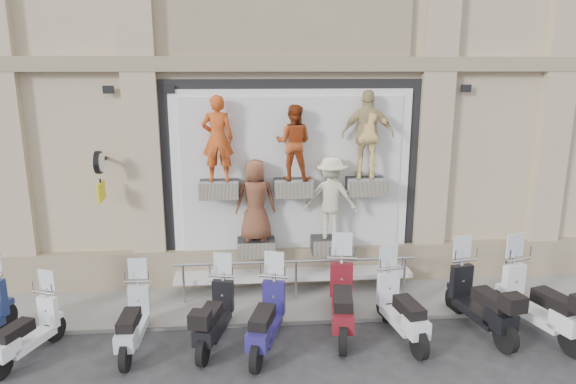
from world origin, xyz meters
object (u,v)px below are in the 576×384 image
guard_rail (296,281)px  scooter_e (266,307)px  clock_sign_bracket (100,170)px  scooter_b (26,321)px  scooter_h (481,290)px  scooter_d (214,305)px  scooter_i (541,291)px  scooter_c (132,311)px  scooter_f (342,289)px  scooter_g (402,298)px

guard_rail → scooter_e: size_ratio=2.62×
clock_sign_bracket → scooter_b: size_ratio=0.60×
guard_rail → scooter_h: (3.25, -1.52, 0.36)m
scooter_d → scooter_h: scooter_h is taller
scooter_i → guard_rail: bearing=141.6°
guard_rail → clock_sign_bracket: clock_sign_bracket is taller
scooter_d → clock_sign_bracket: bearing=152.8°
clock_sign_bracket → scooter_i: (8.17, -2.20, -1.93)m
scooter_c → scooter_f: scooter_f is taller
scooter_c → scooter_h: bearing=1.8°
scooter_h → scooter_c: bearing=169.7°
scooter_g → scooter_h: (1.51, 0.10, 0.05)m
scooter_d → scooter_i: scooter_i is taller
clock_sign_bracket → scooter_d: clock_sign_bracket is taller
scooter_b → scooter_f: bearing=25.9°
scooter_e → scooter_f: scooter_f is taller
guard_rail → scooter_d: bearing=-135.8°
clock_sign_bracket → scooter_e: (3.21, -2.26, -2.02)m
scooter_e → scooter_g: size_ratio=1.00×
scooter_e → scooter_d: bearing=-178.6°
scooter_i → scooter_h: bearing=151.8°
guard_rail → clock_sign_bracket: 4.57m
clock_sign_bracket → scooter_b: clock_sign_bracket is taller
scooter_d → scooter_g: 3.34m
scooter_b → scooter_g: bearing=22.4°
scooter_i → scooter_c: bearing=162.7°
scooter_f → scooter_i: (3.55, -0.42, 0.02)m
clock_sign_bracket → scooter_d: (2.30, -2.02, -2.05)m
scooter_d → scooter_g: scooter_g is taller
scooter_c → scooter_i: scooter_i is taller
guard_rail → scooter_f: scooter_f is taller
scooter_g → guard_rail: bearing=128.0°
guard_rail → scooter_g: 2.40m
scooter_e → scooter_h: (3.95, 0.27, 0.04)m
clock_sign_bracket → scooter_h: (7.15, -1.99, -1.97)m
scooter_g → scooter_i: 2.53m
guard_rail → scooter_e: scooter_e is taller
clock_sign_bracket → scooter_g: size_ratio=0.53×
scooter_f → scooter_h: scooter_f is taller
scooter_c → scooter_g: size_ratio=0.93×
scooter_c → scooter_h: scooter_h is taller
scooter_b → scooter_i: scooter_i is taller
scooter_f → scooter_i: size_ratio=0.98×
clock_sign_bracket → scooter_i: bearing=-15.1°
scooter_h → scooter_i: (1.01, -0.21, 0.04)m
scooter_d → scooter_f: scooter_f is taller
scooter_c → scooter_g: (4.73, -0.02, 0.05)m
guard_rail → scooter_h: size_ratio=2.48×
scooter_e → scooter_g: scooter_e is taller
guard_rail → scooter_b: size_ratio=2.99×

